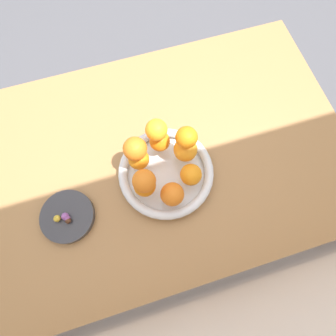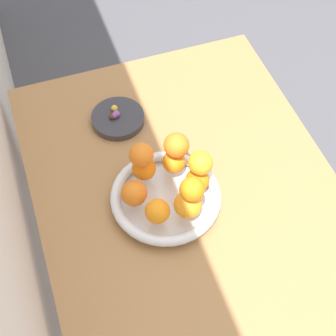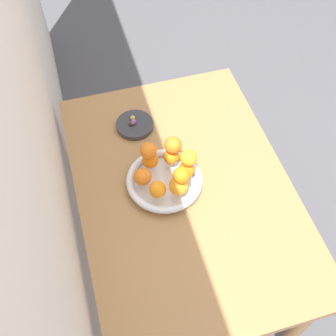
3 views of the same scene
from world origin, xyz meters
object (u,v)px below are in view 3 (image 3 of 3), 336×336
object	(u,v)px
orange_5	(171,156)
candy_ball_2	(133,118)
orange_9	(148,151)
candy_ball_0	(132,123)
candy_dish	(135,125)
orange_3	(179,186)
orange_7	(181,175)
orange_0	(150,160)
orange_8	(188,158)
orange_6	(173,145)
orange_2	(158,189)
orange_1	(142,177)
candy_ball_1	(134,122)
dining_table	(183,200)
candy_ball_3	(131,124)
fruit_bowl	(164,181)
orange_4	(186,170)

from	to	relation	value
orange_5	candy_ball_2	world-z (taller)	orange_5
orange_9	candy_ball_0	world-z (taller)	orange_9
candy_dish	orange_3	size ratio (longest dim) A/B	2.21
orange_7	candy_ball_0	world-z (taller)	orange_7
orange_0	orange_9	xyz separation A→B (m)	(-0.00, 0.00, 0.06)
orange_8	orange_6	bearing A→B (deg)	28.07
candy_dish	orange_0	distance (m)	0.24
orange_2	candy_ball_2	size ratio (longest dim) A/B	3.20
orange_1	candy_ball_1	size ratio (longest dim) A/B	3.15
orange_2	orange_7	world-z (taller)	orange_7
orange_2	orange_9	distance (m)	0.14
orange_8	orange_3	bearing A→B (deg)	140.45
orange_8	dining_table	bearing A→B (deg)	145.48
orange_5	candy_ball_2	xyz separation A→B (m)	(0.25, 0.08, -0.04)
orange_5	candy_ball_1	xyz separation A→B (m)	(0.23, 0.09, -0.04)
orange_5	orange_8	xyz separation A→B (m)	(-0.07, -0.04, 0.06)
orange_3	orange_5	distance (m)	0.13
orange_9	orange_5	bearing A→B (deg)	-91.46
candy_ball_1	orange_0	bearing A→B (deg)	-177.73
orange_9	orange_1	bearing A→B (deg)	146.94
orange_5	candy_ball_0	size ratio (longest dim) A/B	3.47
dining_table	orange_9	size ratio (longest dim) A/B	18.67
candy_ball_3	candy_ball_0	bearing A→B (deg)	-80.07
candy_ball_0	dining_table	bearing A→B (deg)	-160.65
candy_ball_2	orange_7	bearing A→B (deg)	-168.20
orange_6	candy_dish	bearing A→B (deg)	21.07
dining_table	orange_3	distance (m)	0.17
orange_0	orange_8	xyz separation A→B (m)	(-0.07, -0.12, 0.06)
orange_1	orange_0	bearing A→B (deg)	-35.26
candy_ball_0	candy_ball_2	size ratio (longest dim) A/B	0.91
orange_3	candy_ball_2	distance (m)	0.39
orange_0	orange_9	distance (m)	0.06
orange_2	orange_5	distance (m)	0.15
dining_table	candy_ball_2	distance (m)	0.38
dining_table	orange_0	bearing A→B (deg)	44.63
dining_table	orange_6	bearing A→B (deg)	8.80
orange_8	candy_ball_3	bearing A→B (deg)	25.72
dining_table	candy_ball_3	size ratio (longest dim) A/B	67.45
fruit_bowl	orange_7	xyz separation A→B (m)	(-0.07, -0.04, 0.11)
orange_2	candy_ball_2	world-z (taller)	orange_2
orange_7	candy_ball_1	distance (m)	0.39
fruit_bowl	orange_4	world-z (taller)	orange_4
candy_ball_3	fruit_bowl	bearing A→B (deg)	-169.26
orange_5	candy_ball_1	bearing A→B (deg)	20.23
orange_0	orange_1	distance (m)	0.08
fruit_bowl	candy_ball_1	xyz separation A→B (m)	(0.30, 0.04, 0.01)
orange_2	orange_8	distance (m)	0.15
orange_7	candy_dish	bearing A→B (deg)	12.14
orange_2	orange_4	xyz separation A→B (m)	(0.05, -0.12, -0.00)
orange_2	orange_8	world-z (taller)	orange_8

